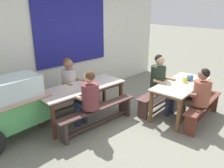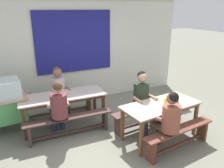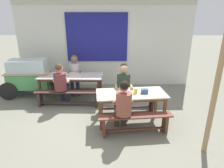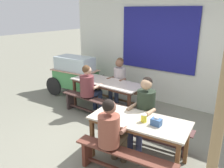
# 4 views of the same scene
# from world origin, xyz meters

# --- Properties ---
(ground_plane) EXTENTS (40.00, 40.00, 0.00)m
(ground_plane) POSITION_xyz_m (0.00, 0.00, 0.00)
(ground_plane) COLOR slate
(backdrop_wall) EXTENTS (6.09, 0.23, 2.97)m
(backdrop_wall) POSITION_xyz_m (-0.01, 2.53, 1.55)
(backdrop_wall) COLOR silver
(backdrop_wall) RESTS_ON ground_plane
(dining_table_far) EXTENTS (1.89, 0.75, 0.76)m
(dining_table_far) POSITION_xyz_m (-0.96, 1.17, 0.68)
(dining_table_far) COLOR #B9ACA1
(dining_table_far) RESTS_ON ground_plane
(dining_table_near) EXTENTS (1.69, 0.90, 0.76)m
(dining_table_near) POSITION_xyz_m (0.73, -0.18, 0.68)
(dining_table_near) COLOR #BFB49F
(dining_table_near) RESTS_ON ground_plane
(bench_far_back) EXTENTS (1.78, 0.35, 0.46)m
(bench_far_back) POSITION_xyz_m (-0.95, 1.70, 0.32)
(bench_far_back) COLOR brown
(bench_far_back) RESTS_ON ground_plane
(bench_far_front) EXTENTS (1.85, 0.28, 0.46)m
(bench_far_front) POSITION_xyz_m (-0.97, 0.64, 0.31)
(bench_far_front) COLOR #422B26
(bench_far_front) RESTS_ON ground_plane
(bench_near_back) EXTENTS (1.63, 0.44, 0.46)m
(bench_near_back) POSITION_xyz_m (0.67, 0.35, 0.29)
(bench_near_back) COLOR #4E302F
(bench_near_back) RESTS_ON ground_plane
(bench_near_front) EXTENTS (1.62, 0.42, 0.46)m
(bench_near_front) POSITION_xyz_m (0.79, -0.70, 0.31)
(bench_near_front) COLOR brown
(bench_near_front) RESTS_ON ground_plane
(person_right_near_table) EXTENTS (0.45, 0.59, 1.33)m
(person_right_near_table) POSITION_xyz_m (0.58, 0.27, 0.75)
(person_right_near_table) COLOR #2D314D
(person_right_near_table) RESTS_ON ground_plane
(person_left_back_turned) EXTENTS (0.45, 0.58, 1.25)m
(person_left_back_turned) POSITION_xyz_m (-1.14, 0.72, 0.71)
(person_left_back_turned) COLOR #27324F
(person_left_back_turned) RESTS_ON ground_plane
(person_near_front) EXTENTS (0.48, 0.58, 1.24)m
(person_near_front) POSITION_xyz_m (0.52, -0.66, 0.71)
(person_near_front) COLOR #4B3D2C
(person_near_front) RESTS_ON ground_plane
(person_center_facing) EXTENTS (0.46, 0.55, 1.27)m
(person_center_facing) POSITION_xyz_m (-0.92, 1.63, 0.73)
(person_center_facing) COLOR #2B334B
(person_center_facing) RESTS_ON ground_plane
(tissue_box) EXTENTS (0.16, 0.11, 0.13)m
(tissue_box) POSITION_xyz_m (1.04, -0.19, 0.81)
(tissue_box) COLOR #37598C
(tissue_box) RESTS_ON dining_table_near
(condiment_jar) EXTENTS (0.09, 0.09, 0.13)m
(condiment_jar) POSITION_xyz_m (0.83, -0.20, 0.82)
(condiment_jar) COLOR yellow
(condiment_jar) RESTS_ON dining_table_near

